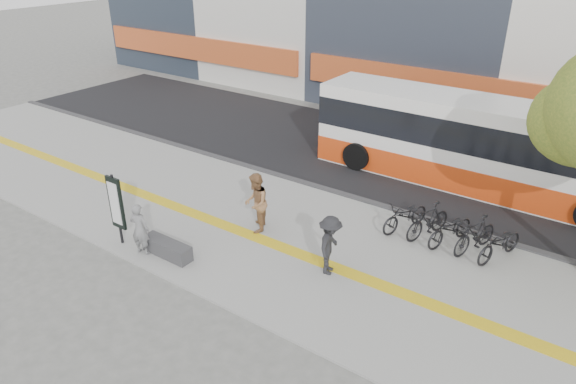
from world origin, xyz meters
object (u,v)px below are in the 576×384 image
Objects in this scene: seated_woman at (140,229)px; pedestrian_dark at (330,245)px; pedestrian_tan at (256,203)px; signboard at (116,204)px; bench at (167,248)px; bus at (476,146)px.

pedestrian_dark is at bearing -169.93° from seated_woman.
pedestrian_tan reaches higher than pedestrian_dark.
signboard is 1.31× the size of pedestrian_dark.
bench is 0.86× the size of pedestrian_tan.
bench is 1.94m from signboard.
pedestrian_dark is (5.76, 2.24, -0.45)m from signboard.
seated_woman is at bearing -63.44° from pedestrian_tan.
signboard is 12.28m from bus.
pedestrian_tan is (2.79, 2.87, -0.35)m from signboard.
signboard is at bearing -125.44° from bus.
bus is (7.12, 10.01, 0.15)m from signboard.
bus reaches higher than seated_woman.
pedestrian_dark reaches higher than seated_woman.
bus is at bearing 54.56° from signboard.
bench is 0.95× the size of pedestrian_dark.
pedestrian_tan is at bearing 45.81° from signboard.
bench is 11.23m from bus.
bench is 2.91m from pedestrian_tan.
signboard is 1.41× the size of seated_woman.
bench is at bearing 10.81° from signboard.
bus is at bearing 60.36° from bench.
bench is at bearing -119.64° from bus.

